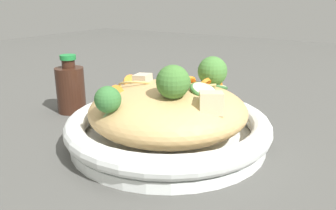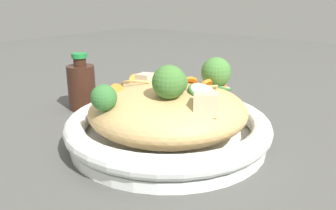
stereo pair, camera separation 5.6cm
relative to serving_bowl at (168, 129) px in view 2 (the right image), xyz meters
name	(u,v)px [view 2 (the right image)]	position (x,y,z in m)	size (l,w,h in m)	color
ground_plane	(168,143)	(0.00, 0.00, -0.03)	(3.00, 3.00, 0.00)	#494945
serving_bowl	(168,129)	(0.00, 0.00, 0.00)	(0.34, 0.34, 0.05)	white
noodle_heap	(168,110)	(0.00, 0.00, 0.03)	(0.26, 0.26, 0.09)	tan
broccoli_florets	(180,81)	(0.00, 0.03, 0.09)	(0.25, 0.13, 0.08)	#99C07C
carrot_coins	(169,85)	(-0.03, -0.02, 0.07)	(0.18, 0.17, 0.04)	orange
zucchini_slices	(210,89)	(-0.05, 0.05, 0.07)	(0.14, 0.08, 0.03)	beige
chicken_chunks	(185,96)	(0.02, 0.05, 0.07)	(0.08, 0.19, 0.03)	beige
soy_sauce_bottle	(82,86)	(-0.03, -0.26, 0.03)	(0.06, 0.06, 0.12)	#381E14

